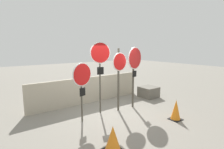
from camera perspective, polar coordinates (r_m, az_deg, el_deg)
ground_plane at (r=6.71m, az=-0.59°, el=-12.39°), size 40.00×40.00×0.00m
fence_back at (r=7.80m, az=-7.38°, el=-4.98°), size 5.29×0.12×1.15m
stop_sign_0 at (r=5.64m, az=-9.75°, el=-1.37°), size 0.74×0.22×1.96m
stop_sign_1 at (r=6.28m, az=-3.86°, el=4.85°), size 0.75×0.19×2.62m
stop_sign_2 at (r=6.55m, az=2.37°, el=1.61°), size 0.68×0.16×2.40m
stop_sign_3 at (r=6.98m, az=7.34°, el=3.13°), size 0.85×0.22×2.44m
traffic_cone_0 at (r=4.35m, az=0.28°, el=-20.33°), size 0.47×0.47×0.64m
traffic_cone_1 at (r=6.40m, az=20.14°, el=-10.80°), size 0.39×0.39×0.69m
storage_crate at (r=8.80m, az=11.85°, el=-5.59°), size 0.79×0.79×0.52m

